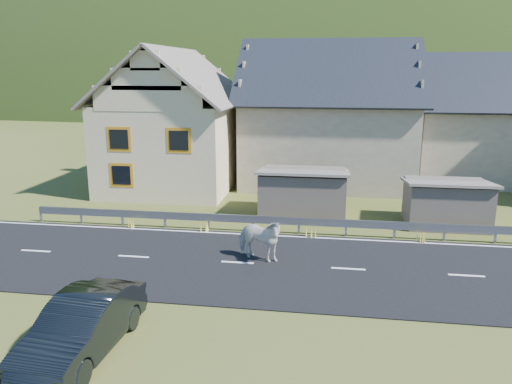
# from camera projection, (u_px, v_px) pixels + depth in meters

# --- Properties ---
(ground) EXTENTS (160.00, 160.00, 0.00)m
(ground) POSITION_uv_depth(u_px,v_px,m) (348.00, 270.00, 17.69)
(ground) COLOR #3A4516
(ground) RESTS_ON ground
(road) EXTENTS (60.00, 7.00, 0.04)m
(road) POSITION_uv_depth(u_px,v_px,m) (348.00, 269.00, 17.68)
(road) COLOR black
(road) RESTS_ON ground
(lane_markings) EXTENTS (60.00, 6.60, 0.01)m
(lane_markings) POSITION_uv_depth(u_px,v_px,m) (348.00, 269.00, 17.68)
(lane_markings) COLOR silver
(lane_markings) RESTS_ON road
(guardrail) EXTENTS (28.10, 0.09, 0.75)m
(guardrail) POSITION_uv_depth(u_px,v_px,m) (346.00, 224.00, 21.09)
(guardrail) COLOR #93969B
(guardrail) RESTS_ON ground
(shed_left) EXTENTS (4.30, 3.30, 2.40)m
(shed_left) POSITION_uv_depth(u_px,v_px,m) (303.00, 194.00, 23.95)
(shed_left) COLOR #65574C
(shed_left) RESTS_ON ground
(shed_right) EXTENTS (3.80, 2.90, 2.20)m
(shed_right) POSITION_uv_depth(u_px,v_px,m) (446.00, 204.00, 22.56)
(shed_right) COLOR #65574C
(shed_right) RESTS_ON ground
(house_cream) EXTENTS (7.80, 9.80, 8.30)m
(house_cream) POSITION_uv_depth(u_px,v_px,m) (175.00, 113.00, 29.60)
(house_cream) COLOR beige
(house_cream) RESTS_ON ground
(house_stone_a) EXTENTS (10.80, 9.80, 8.90)m
(house_stone_a) POSITION_uv_depth(u_px,v_px,m) (328.00, 107.00, 31.12)
(house_stone_a) COLOR tan
(house_stone_a) RESTS_ON ground
(house_stone_b) EXTENTS (9.80, 8.80, 8.10)m
(house_stone_b) POSITION_uv_depth(u_px,v_px,m) (487.00, 112.00, 31.69)
(house_stone_b) COLOR tan
(house_stone_b) RESTS_ON ground
(mountain) EXTENTS (440.00, 280.00, 260.00)m
(mountain) POSITION_uv_depth(u_px,v_px,m) (346.00, 140.00, 194.55)
(mountain) COLOR #1F340D
(mountain) RESTS_ON ground
(conifer_patch) EXTENTS (76.00, 50.00, 28.00)m
(conifer_patch) POSITION_uv_depth(u_px,v_px,m) (123.00, 72.00, 129.77)
(conifer_patch) COLOR black
(conifer_patch) RESTS_ON ground
(horse) EXTENTS (1.55, 2.15, 1.65)m
(horse) POSITION_uv_depth(u_px,v_px,m) (259.00, 239.00, 18.29)
(horse) COLOR beige
(horse) RESTS_ON road
(car) EXTENTS (1.73, 4.51, 1.47)m
(car) POSITION_uv_depth(u_px,v_px,m) (82.00, 327.00, 12.34)
(car) COLOR black
(car) RESTS_ON ground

